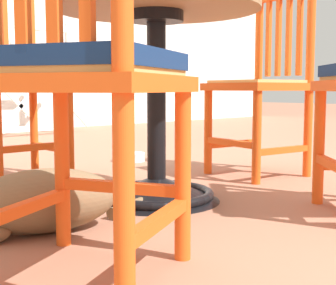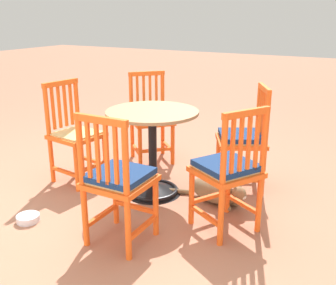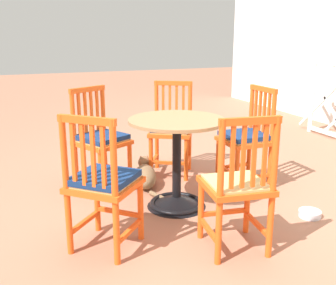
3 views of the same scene
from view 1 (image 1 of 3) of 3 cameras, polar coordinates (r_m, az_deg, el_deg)
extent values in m
plane|color=#A36B51|center=(2.01, 0.16, -5.94)|extent=(24.00, 24.00, 0.00)
cylinder|color=white|center=(4.88, -11.38, 7.21)|extent=(0.06, 0.06, 1.04)
cube|color=white|center=(4.76, -13.98, 7.19)|extent=(0.95, 0.02, 0.95)
cube|color=white|center=(4.76, -13.98, 7.19)|extent=(0.95, 0.02, 0.95)
cone|color=black|center=(1.88, -1.32, -5.21)|extent=(0.48, 0.48, 0.10)
torus|color=black|center=(1.88, -1.32, -5.96)|extent=(0.44, 0.44, 0.04)
cylinder|color=black|center=(1.84, -1.35, 4.67)|extent=(0.07, 0.07, 0.66)
cylinder|color=black|center=(1.86, -1.37, 14.33)|extent=(0.20, 0.20, 0.04)
cylinder|color=#9E754C|center=(1.87, -1.38, 15.31)|extent=(0.76, 0.76, 0.02)
cylinder|color=#EA5619|center=(1.35, -12.12, -2.29)|extent=(0.04, 0.04, 0.45)
cylinder|color=#EA5619|center=(1.21, 1.71, -3.14)|extent=(0.04, 0.04, 0.45)
cylinder|color=#EA5619|center=(0.88, -5.24, 8.40)|extent=(0.04, 0.04, 0.91)
cube|color=#EA5619|center=(1.23, -16.25, -7.27)|extent=(0.31, 0.18, 0.03)
cube|color=#EA5619|center=(1.07, -1.17, -9.03)|extent=(0.31, 0.18, 0.03)
cube|color=#EA5619|center=(1.28, -5.57, -5.14)|extent=(0.18, 0.31, 0.03)
cube|color=#EA5619|center=(1.11, -9.52, 6.68)|extent=(0.54, 0.54, 0.04)
cube|color=tan|center=(1.11, -9.54, 7.82)|extent=(0.47, 0.47, 0.02)
cube|color=navy|center=(1.11, -9.56, 9.37)|extent=(0.49, 0.49, 0.04)
cylinder|color=#EA5619|center=(1.89, 17.02, -0.05)|extent=(0.04, 0.04, 0.45)
cube|color=#EA5619|center=(1.73, 18.52, -2.47)|extent=(0.25, 0.27, 0.03)
cylinder|color=#EA5619|center=(2.22, 10.20, 1.00)|extent=(0.04, 0.04, 0.45)
cylinder|color=#EA5619|center=(2.47, 4.65, 1.59)|extent=(0.04, 0.04, 0.45)
cylinder|color=#EA5619|center=(2.46, 15.99, 6.72)|extent=(0.04, 0.04, 0.91)
cylinder|color=#EA5619|center=(2.69, 10.36, 6.79)|extent=(0.04, 0.04, 0.91)
cube|color=#EA5619|center=(2.35, 13.11, -0.87)|extent=(0.34, 0.07, 0.03)
cube|color=#EA5619|center=(2.59, 7.55, -0.12)|extent=(0.34, 0.07, 0.03)
cube|color=#EA5619|center=(2.35, 7.26, -0.02)|extent=(0.07, 0.34, 0.03)
cube|color=#EA5619|center=(2.45, 10.33, 6.33)|extent=(0.45, 0.45, 0.04)
cube|color=tan|center=(2.45, 10.34, 6.84)|extent=(0.40, 0.40, 0.02)
cube|color=#EA5619|center=(2.52, 14.92, 11.87)|extent=(0.02, 0.03, 0.39)
cube|color=#EA5619|center=(2.56, 13.74, 11.80)|extent=(0.02, 0.03, 0.39)
cube|color=#EA5619|center=(2.61, 12.61, 11.72)|extent=(0.02, 0.03, 0.39)
cube|color=#EA5619|center=(2.65, 11.51, 11.65)|extent=(0.02, 0.03, 0.39)
cylinder|color=#EA5619|center=(2.30, -11.29, 1.17)|extent=(0.04, 0.04, 0.45)
cylinder|color=#EA5619|center=(2.59, -15.34, 6.70)|extent=(0.04, 0.04, 0.91)
cube|color=#EA5619|center=(2.46, -13.31, -0.56)|extent=(0.03, 0.34, 0.03)
cube|color=#EA5619|center=(2.23, -15.00, -0.52)|extent=(0.34, 0.03, 0.03)
cube|color=#EA5619|center=(2.36, -17.10, 6.17)|extent=(0.40, 0.40, 0.04)
cube|color=tan|center=(2.36, -17.12, 6.70)|extent=(0.35, 0.35, 0.02)
cube|color=#EA5619|center=(2.57, -16.86, 11.68)|extent=(0.02, 0.02, 0.39)
cube|color=#EA5619|center=(2.55, -18.26, 11.70)|extent=(0.02, 0.02, 0.39)
cube|color=navy|center=(2.36, -17.14, 7.43)|extent=(0.36, 0.36, 0.04)
ellipsoid|color=brown|center=(1.50, -14.07, -6.52)|extent=(0.48, 0.32, 0.19)
ellipsoid|color=silver|center=(1.49, -17.85, -7.16)|extent=(0.21, 0.19, 0.14)
cylinder|color=brown|center=(1.70, -4.39, -7.40)|extent=(0.22, 0.11, 0.04)
cylinder|color=silver|center=(2.91, -4.34, -1.68)|extent=(0.17, 0.17, 0.05)
camera|label=2|loc=(4.25, -49.66, 18.64)|focal=42.69mm
camera|label=3|loc=(4.15, 46.06, 17.62)|focal=43.26mm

